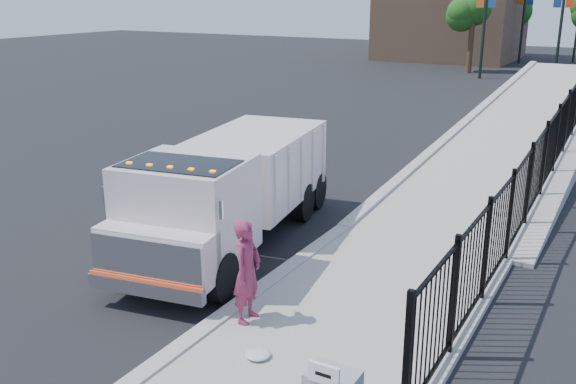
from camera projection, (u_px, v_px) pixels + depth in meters
The scene contains 15 objects.
ground at pixel (248, 304), 11.21m from camera, with size 120.00×120.00×0.00m, color black.
curb at pixel (175, 353), 9.53m from camera, with size 0.30×12.00×0.16m, color #ADAAA3.
ramp at pixel (533, 140), 23.51m from camera, with size 3.95×24.00×1.70m, color #9E998E.
iron_fence at pixel (564, 142), 19.24m from camera, with size 0.10×28.00×1.80m, color black.
truck at pixel (228, 187), 13.35m from camera, with size 3.27×7.13×2.35m.
worker at pixel (247, 271), 10.17m from camera, with size 0.63×0.41×1.72m, color #8B2A49.
arrow_sign at pixel (324, 374), 6.56m from camera, with size 0.35×0.04×0.22m, color white.
debris at pixel (258, 354), 9.34m from camera, with size 0.38×0.38×0.09m, color silver.
light_pole_0 at pixel (491, 6), 38.57m from camera, with size 3.77×0.22×8.00m.
light_pole_1 at pixel (558, 6), 39.00m from camera, with size 3.77×0.22×8.00m.
light_pole_2 at pixel (529, 3), 46.86m from camera, with size 3.78×0.22×8.00m.
light_pole_3 at pixel (576, 3), 47.59m from camera, with size 3.77×0.22×8.00m.
tree_0 at pixel (473, 12), 41.58m from camera, with size 2.31×2.31×5.15m.
tree_2 at pixel (514, 7), 52.39m from camera, with size 2.85×2.85×5.43m.
building at pixel (453, 7), 50.78m from camera, with size 10.00×10.00×8.00m, color #8C664C.
Camera 1 is at (5.58, -8.46, 5.23)m, focal length 40.00 mm.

